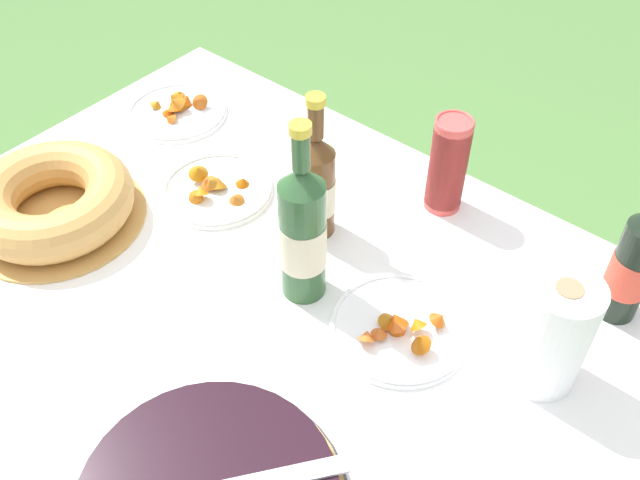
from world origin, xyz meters
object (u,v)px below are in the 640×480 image
(bundt_cake, at_px, (52,201))
(snack_plate_near, at_px, (400,327))
(cider_bottle_amber, at_px, (316,185))
(juice_bottle_red, at_px, (635,263))
(snack_plate_left, at_px, (177,110))
(cider_bottle_green, at_px, (303,233))
(paper_towel_roll, at_px, (553,334))
(cup_stack, at_px, (448,165))
(snack_plate_right, at_px, (216,188))

(bundt_cake, bearing_deg, snack_plate_near, 16.68)
(bundt_cake, bearing_deg, cider_bottle_amber, 36.73)
(cider_bottle_amber, distance_m, juice_bottle_red, 0.55)
(cider_bottle_amber, height_order, snack_plate_near, cider_bottle_amber)
(juice_bottle_red, height_order, snack_plate_left, juice_bottle_red)
(cider_bottle_green, height_order, juice_bottle_red, cider_bottle_green)
(cider_bottle_amber, height_order, paper_towel_roll, cider_bottle_amber)
(cider_bottle_amber, bearing_deg, cider_bottle_green, -58.23)
(bundt_cake, distance_m, cider_bottle_green, 0.52)
(cup_stack, relative_size, cider_bottle_green, 0.57)
(bundt_cake, xyz_separation_m, cider_bottle_amber, (0.40, 0.30, 0.06))
(paper_towel_roll, bearing_deg, snack_plate_right, -178.34)
(cider_bottle_green, distance_m, snack_plate_left, 0.62)
(snack_plate_left, distance_m, snack_plate_right, 0.30)
(cup_stack, height_order, paper_towel_roll, paper_towel_roll)
(cider_bottle_green, distance_m, juice_bottle_red, 0.53)
(cider_bottle_amber, bearing_deg, juice_bottle_red, 18.36)
(paper_towel_roll, bearing_deg, snack_plate_left, 173.31)
(bundt_cake, xyz_separation_m, cider_bottle_green, (0.48, 0.17, 0.09))
(cup_stack, relative_size, snack_plate_near, 0.85)
(snack_plate_near, height_order, snack_plate_right, snack_plate_right)
(bundt_cake, height_order, cider_bottle_green, cider_bottle_green)
(cup_stack, distance_m, paper_towel_roll, 0.41)
(snack_plate_left, relative_size, snack_plate_right, 1.01)
(snack_plate_left, xyz_separation_m, snack_plate_right, (0.26, -0.13, -0.00))
(cider_bottle_green, distance_m, snack_plate_near, 0.22)
(juice_bottle_red, bearing_deg, paper_towel_roll, -100.77)
(snack_plate_left, bearing_deg, paper_towel_roll, -6.69)
(bundt_cake, distance_m, snack_plate_left, 0.40)
(cider_bottle_green, relative_size, paper_towel_roll, 1.71)
(cider_bottle_amber, relative_size, snack_plate_right, 1.33)
(snack_plate_near, distance_m, snack_plate_left, 0.77)
(juice_bottle_red, relative_size, paper_towel_roll, 1.52)
(cider_bottle_amber, height_order, snack_plate_left, cider_bottle_amber)
(cider_bottle_green, bearing_deg, bundt_cake, -160.51)
(cup_stack, relative_size, paper_towel_roll, 0.98)
(cider_bottle_green, bearing_deg, cider_bottle_amber, 121.77)
(cider_bottle_amber, bearing_deg, paper_towel_roll, -3.29)
(juice_bottle_red, distance_m, paper_towel_roll, 0.20)
(cup_stack, xyz_separation_m, cider_bottle_green, (-0.07, -0.34, 0.04))
(cider_bottle_amber, relative_size, juice_bottle_red, 0.95)
(cider_bottle_amber, xyz_separation_m, snack_plate_near, (0.27, -0.10, -0.10))
(snack_plate_near, height_order, snack_plate_left, snack_plate_left)
(juice_bottle_red, height_order, paper_towel_roll, juice_bottle_red)
(paper_towel_roll, bearing_deg, juice_bottle_red, 79.23)
(cider_bottle_green, height_order, snack_plate_near, cider_bottle_green)
(bundt_cake, height_order, cider_bottle_amber, cider_bottle_amber)
(cider_bottle_green, distance_m, cider_bottle_amber, 0.15)
(cup_stack, xyz_separation_m, snack_plate_left, (-0.63, -0.13, -0.09))
(juice_bottle_red, bearing_deg, cider_bottle_amber, -161.64)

